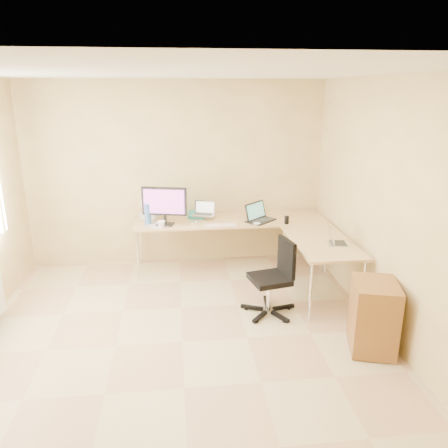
{
  "coord_description": "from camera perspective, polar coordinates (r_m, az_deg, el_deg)",
  "views": [
    {
      "loc": [
        -0.01,
        -3.87,
        2.46
      ],
      "look_at": [
        0.55,
        1.1,
        0.9
      ],
      "focal_mm": 34.65,
      "sensor_mm": 36.0,
      "label": 1
    }
  ],
  "objects": [
    {
      "name": "papers",
      "position": [
        5.83,
        -8.8,
        -0.1
      ],
      "size": [
        0.32,
        0.36,
        0.01
      ],
      "primitive_type": "cube",
      "rotation": [
        0.0,
        0.0,
        0.45
      ],
      "color": "beige",
      "rests_on": "desk_main"
    },
    {
      "name": "desk_fan",
      "position": [
        6.14,
        -9.87,
        2.15
      ],
      "size": [
        0.3,
        0.3,
        0.3
      ],
      "primitive_type": "cylinder",
      "rotation": [
        0.0,
        0.0,
        -0.35
      ],
      "color": "white",
      "rests_on": "desk_main"
    },
    {
      "name": "wall_right",
      "position": [
        4.56,
        21.42,
        1.35
      ],
      "size": [
        0.0,
        4.5,
        4.5
      ],
      "primitive_type": "plane",
      "rotation": [
        1.57,
        0.0,
        -1.57
      ],
      "color": "#DFBD86",
      "rests_on": "ground"
    },
    {
      "name": "monitor",
      "position": [
        5.76,
        -7.86,
        2.37
      ],
      "size": [
        0.63,
        0.33,
        0.52
      ],
      "primitive_type": "cube",
      "rotation": [
        0.0,
        0.0,
        -0.23
      ],
      "color": "black",
      "rests_on": "desk_main"
    },
    {
      "name": "ceiling",
      "position": [
        3.87,
        -6.65,
        19.28
      ],
      "size": [
        4.5,
        4.5,
        0.0
      ],
      "primitive_type": "plane",
      "rotation": [
        3.14,
        0.0,
        0.0
      ],
      "color": "white",
      "rests_on": "ground"
    },
    {
      "name": "office_chair",
      "position": [
        4.89,
        6.03,
        -6.41
      ],
      "size": [
        0.63,
        0.63,
        0.88
      ],
      "primitive_type": "cube",
      "rotation": [
        0.0,
        0.0,
        0.22
      ],
      "color": "black",
      "rests_on": "ground"
    },
    {
      "name": "white_box",
      "position": [
        6.17,
        -9.82,
        1.17
      ],
      "size": [
        0.26,
        0.22,
        0.08
      ],
      "primitive_type": "cube",
      "rotation": [
        0.0,
        0.0,
        -0.34
      ],
      "color": "silver",
      "rests_on": "desk_main"
    },
    {
      "name": "cd_stack",
      "position": [
        5.84,
        -3.97,
        0.19
      ],
      "size": [
        0.11,
        0.11,
        0.03
      ],
      "primitive_type": "cylinder",
      "rotation": [
        0.0,
        0.0,
        0.08
      ],
      "color": "silver",
      "rests_on": "desk_main"
    },
    {
      "name": "cabinet",
      "position": [
        4.52,
        19.11,
        -11.4
      ],
      "size": [
        0.52,
        0.59,
        0.7
      ],
      "primitive_type": "cube",
      "rotation": [
        0.0,
        0.0,
        -0.27
      ],
      "color": "brown",
      "rests_on": "ground"
    },
    {
      "name": "desk_return",
      "position": [
        5.44,
        12.49,
        -5.76
      ],
      "size": [
        0.7,
        1.3,
        0.73
      ],
      "primitive_type": "cube",
      "color": "tan",
      "rests_on": "ground"
    },
    {
      "name": "mug",
      "position": [
        5.68,
        -8.28,
        -0.07
      ],
      "size": [
        0.14,
        0.14,
        0.1
      ],
      "primitive_type": "imported",
      "rotation": [
        0.0,
        0.0,
        -0.38
      ],
      "color": "white",
      "rests_on": "desk_main"
    },
    {
      "name": "wall_back",
      "position": [
        6.23,
        -6.27,
        6.5
      ],
      "size": [
        4.5,
        0.0,
        4.5
      ],
      "primitive_type": "plane",
      "rotation": [
        1.57,
        0.0,
        0.0
      ],
      "color": "#DFBD86",
      "rests_on": "ground"
    },
    {
      "name": "keyboard",
      "position": [
        5.72,
        -0.33,
        -0.18
      ],
      "size": [
        0.41,
        0.12,
        0.02
      ],
      "primitive_type": "cube",
      "rotation": [
        0.0,
        0.0,
        0.02
      ],
      "color": "silver",
      "rests_on": "desk_main"
    },
    {
      "name": "black_cup",
      "position": [
        5.86,
        8.27,
        0.52
      ],
      "size": [
        0.08,
        0.08,
        0.11
      ],
      "primitive_type": "cylinder",
      "rotation": [
        0.0,
        0.0,
        0.29
      ],
      "color": "black",
      "rests_on": "desk_main"
    },
    {
      "name": "laptop_return",
      "position": [
        5.2,
        14.9,
        -1.55
      ],
      "size": [
        0.33,
        0.28,
        0.2
      ],
      "primitive_type": "cube",
      "rotation": [
        0.0,
        0.0,
        1.42
      ],
      "color": "silver",
      "rests_on": "desk_return"
    },
    {
      "name": "laptop_center",
      "position": [
        6.01,
        -2.68,
        2.03
      ],
      "size": [
        0.34,
        0.3,
        0.19
      ],
      "primitive_type": "cube",
      "rotation": [
        0.0,
        0.0,
        -0.3
      ],
      "color": "#B3B2C8",
      "rests_on": "desk_main"
    },
    {
      "name": "laptop_black",
      "position": [
        5.92,
        4.9,
        1.56
      ],
      "size": [
        0.5,
        0.49,
        0.25
      ],
      "primitive_type": "cube",
      "rotation": [
        0.0,
        0.0,
        0.74
      ],
      "color": "black",
      "rests_on": "desk_main"
    },
    {
      "name": "desk_main",
      "position": [
        6.14,
        0.84,
        -2.64
      ],
      "size": [
        2.65,
        0.7,
        0.73
      ],
      "primitive_type": "cube",
      "color": "tan",
      "rests_on": "ground"
    },
    {
      "name": "book_stack",
      "position": [
        6.17,
        -3.65,
        1.25
      ],
      "size": [
        0.25,
        0.33,
        0.05
      ],
      "primitive_type": "cube",
      "rotation": [
        0.0,
        0.0,
        -0.08
      ],
      "color": "teal",
      "rests_on": "desk_main"
    },
    {
      "name": "water_bottle",
      "position": [
        5.85,
        -10.03,
        1.3
      ],
      "size": [
        0.1,
        0.1,
        0.28
      ],
      "primitive_type": "cylinder",
      "rotation": [
        0.0,
        0.0,
        -0.23
      ],
      "color": "#3662A3",
      "rests_on": "desk_main"
    },
    {
      "name": "floor",
      "position": [
        4.59,
        -5.48,
        -15.22
      ],
      "size": [
        4.5,
        4.5,
        0.0
      ],
      "primitive_type": "plane",
      "color": "#C5B284",
      "rests_on": "ground"
    },
    {
      "name": "wall_front",
      "position": [
        1.99,
        -5.16,
        -18.44
      ],
      "size": [
        4.5,
        0.0,
        4.5
      ],
      "primitive_type": "plane",
      "rotation": [
        -1.57,
        0.0,
        0.0
      ],
      "color": "#DFBD86",
      "rests_on": "ground"
    },
    {
      "name": "mouse",
      "position": [
        5.78,
        4.38,
        0.06
      ],
      "size": [
        0.11,
        0.09,
        0.04
      ],
      "primitive_type": "ellipsoid",
      "rotation": [
        0.0,
        0.0,
        -0.27
      ],
      "color": "white",
      "rests_on": "desk_main"
    }
  ]
}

